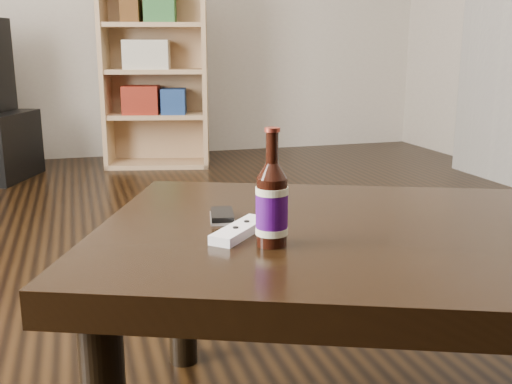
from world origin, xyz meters
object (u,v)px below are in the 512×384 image
object	(u,v)px
beer_bottle	(272,205)
bookshelf	(154,67)
remote	(240,230)
coffee_table	(419,260)
phone	(222,216)

from	to	relation	value
beer_bottle	bookshelf	bearing A→B (deg)	86.12
bookshelf	beer_bottle	size ratio (longest dim) A/B	6.21
remote	coffee_table	bearing A→B (deg)	31.72
beer_bottle	remote	distance (m)	0.11
coffee_table	phone	size ratio (longest dim) A/B	14.27
beer_bottle	phone	world-z (taller)	beer_bottle
bookshelf	remote	size ratio (longest dim) A/B	8.80
coffee_table	bookshelf	bearing A→B (deg)	91.54
bookshelf	phone	bearing A→B (deg)	-81.31
phone	coffee_table	bearing A→B (deg)	-15.79
phone	remote	world-z (taller)	remote
coffee_table	remote	world-z (taller)	remote
coffee_table	beer_bottle	bearing A→B (deg)	-179.33
bookshelf	beer_bottle	world-z (taller)	bookshelf
bookshelf	phone	size ratio (longest dim) A/B	12.91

